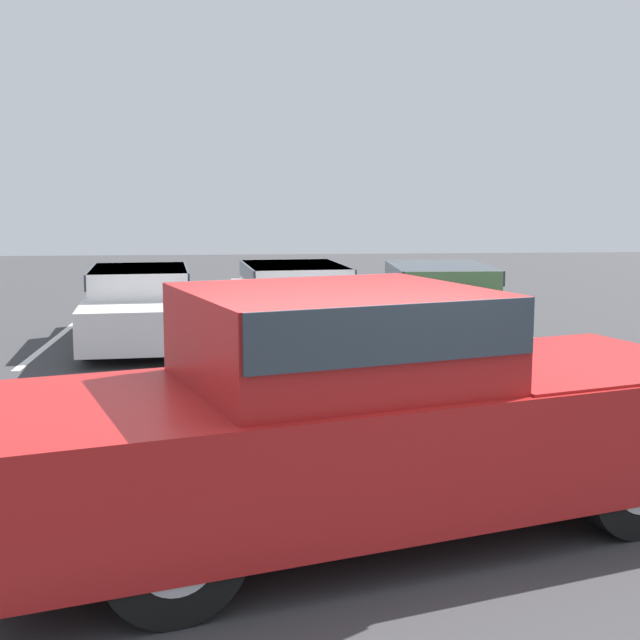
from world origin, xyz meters
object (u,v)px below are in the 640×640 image
at_px(parked_sedan_b, 295,300).
at_px(wheel_stop_curb, 309,310).
at_px(pickup_truck, 371,411).
at_px(parked_sedan_c, 441,299).
at_px(parked_sedan_a, 140,303).

distance_m(parked_sedan_b, wheel_stop_curb, 3.27).
xyz_separation_m(pickup_truck, parked_sedan_c, (2.54, 8.83, -0.25)).
height_order(parked_sedan_b, wheel_stop_curb, parked_sedan_b).
bearing_deg(pickup_truck, parked_sedan_c, 56.14).
relative_size(pickup_truck, parked_sedan_c, 1.26).
height_order(pickup_truck, parked_sedan_a, pickup_truck).
distance_m(pickup_truck, parked_sedan_b, 8.64).
bearing_deg(parked_sedan_a, pickup_truck, 11.86).
height_order(pickup_truck, parked_sedan_c, pickup_truck).
distance_m(parked_sedan_a, parked_sedan_c, 5.14).
relative_size(pickup_truck, parked_sedan_b, 1.26).
xyz_separation_m(pickup_truck, parked_sedan_a, (-2.59, 8.56, -0.24)).
bearing_deg(wheel_stop_curb, parked_sedan_a, -133.33).
bearing_deg(parked_sedan_c, parked_sedan_b, -83.15).
height_order(parked_sedan_c, wheel_stop_curb, parked_sedan_c).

